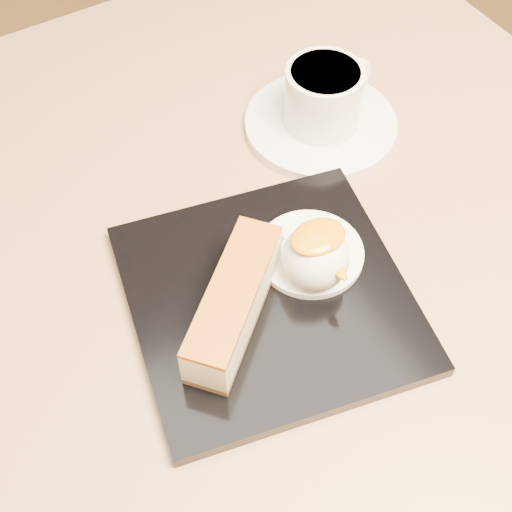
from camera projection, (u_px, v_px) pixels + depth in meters
ground at (255, 506)px, 1.20m from camera, size 5.00×5.00×0.00m
table at (255, 337)px, 0.74m from camera, size 0.80×0.80×0.72m
dessert_plate at (269, 298)px, 0.58m from camera, size 0.26×0.26×0.01m
cheesecake at (234, 303)px, 0.55m from camera, size 0.12×0.11×0.04m
cream_smear at (310, 253)px, 0.60m from camera, size 0.09×0.09×0.01m
ice_cream_scoop at (315, 258)px, 0.56m from camera, size 0.05×0.05×0.05m
mango_sauce at (318, 237)px, 0.55m from camera, size 0.05×0.03×0.01m
mint_sprig at (265, 244)px, 0.60m from camera, size 0.04×0.03×0.00m
saucer at (321, 124)px, 0.70m from camera, size 0.15×0.15×0.01m
coffee_cup at (325, 95)px, 0.68m from camera, size 0.10×0.07×0.06m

